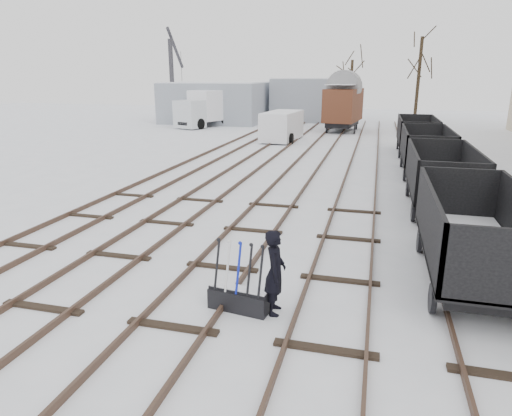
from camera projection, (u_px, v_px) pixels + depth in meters
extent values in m
plane|color=white|center=(222.00, 268.00, 11.76)|extent=(120.00, 120.00, 0.00)
cube|color=black|center=(191.00, 160.00, 26.38)|extent=(0.07, 52.00, 0.15)
cube|color=black|center=(214.00, 161.00, 26.03)|extent=(0.07, 52.00, 0.15)
cube|color=black|center=(70.00, 225.00, 15.09)|extent=(1.90, 0.20, 0.08)
cube|color=black|center=(240.00, 162.00, 25.64)|extent=(0.07, 52.00, 0.15)
cube|color=black|center=(265.00, 163.00, 25.29)|extent=(0.07, 52.00, 0.15)
cube|color=black|center=(153.00, 233.00, 14.35)|extent=(1.90, 0.20, 0.08)
cube|color=black|center=(293.00, 165.00, 24.90)|extent=(0.07, 52.00, 0.15)
cube|color=black|center=(319.00, 166.00, 24.55)|extent=(0.07, 52.00, 0.15)
cube|color=black|center=(244.00, 241.00, 13.61)|extent=(1.90, 0.20, 0.08)
cube|color=black|center=(349.00, 168.00, 24.16)|extent=(0.07, 52.00, 0.15)
cube|color=black|center=(377.00, 169.00, 23.81)|extent=(0.07, 52.00, 0.15)
cube|color=black|center=(346.00, 251.00, 12.87)|extent=(1.90, 0.20, 0.08)
cube|color=black|center=(408.00, 170.00, 23.43)|extent=(0.07, 52.00, 0.15)
cube|color=black|center=(438.00, 172.00, 23.07)|extent=(0.07, 52.00, 0.15)
cube|color=black|center=(460.00, 261.00, 12.13)|extent=(1.90, 0.20, 0.08)
cube|color=#979DAA|center=(216.00, 103.00, 47.80)|extent=(10.00, 8.00, 4.00)
cube|color=white|center=(216.00, 82.00, 47.22)|extent=(9.80, 7.84, 0.10)
cube|color=#979DAA|center=(307.00, 100.00, 49.24)|extent=(7.00, 6.00, 4.40)
cube|color=white|center=(308.00, 78.00, 48.60)|extent=(6.86, 5.88, 0.10)
cube|color=black|center=(239.00, 300.00, 9.63)|extent=(1.35, 0.61, 0.44)
cube|color=black|center=(239.00, 290.00, 9.56)|extent=(1.33, 0.49, 0.06)
cube|color=white|center=(239.00, 288.00, 9.55)|extent=(1.27, 0.45, 0.03)
cylinder|color=black|center=(217.00, 265.00, 9.61)|extent=(0.10, 0.32, 1.08)
cylinder|color=silver|center=(228.00, 266.00, 9.52)|extent=(0.10, 0.32, 1.08)
cylinder|color=#0D1BAC|center=(239.00, 268.00, 9.42)|extent=(0.10, 0.32, 1.08)
cylinder|color=black|center=(250.00, 270.00, 9.32)|extent=(0.10, 0.32, 1.08)
cylinder|color=black|center=(261.00, 272.00, 9.23)|extent=(0.10, 0.32, 1.08)
imported|color=black|center=(275.00, 272.00, 9.34)|extent=(0.52, 0.71, 1.82)
cube|color=black|center=(471.00, 259.00, 10.81)|extent=(1.77, 4.87, 0.37)
cube|color=black|center=(473.00, 252.00, 10.76)|extent=(2.22, 5.54, 0.11)
cube|color=black|center=(428.00, 218.00, 10.81)|extent=(0.09, 5.54, 1.48)
cube|color=white|center=(473.00, 248.00, 10.73)|extent=(1.99, 5.32, 0.06)
cylinder|color=black|center=(433.00, 298.00, 9.49)|extent=(0.11, 0.65, 0.65)
cylinder|color=black|center=(499.00, 248.00, 12.28)|extent=(0.11, 0.65, 0.65)
cube|color=black|center=(440.00, 194.00, 16.75)|extent=(1.77, 4.87, 0.37)
cube|color=black|center=(440.00, 189.00, 16.70)|extent=(2.22, 5.54, 0.11)
cube|color=black|center=(412.00, 168.00, 16.75)|extent=(0.09, 5.54, 1.48)
cube|color=black|center=(474.00, 171.00, 16.23)|extent=(0.09, 5.54, 1.48)
cube|color=white|center=(441.00, 186.00, 16.67)|extent=(1.99, 5.32, 0.06)
cylinder|color=black|center=(413.00, 212.00, 15.43)|extent=(0.11, 0.65, 0.65)
cylinder|color=black|center=(461.00, 191.00, 18.22)|extent=(0.11, 0.65, 0.65)
cube|color=black|center=(425.00, 163.00, 22.68)|extent=(1.77, 4.87, 0.37)
cube|color=black|center=(425.00, 159.00, 22.63)|extent=(2.22, 5.54, 0.11)
cube|color=black|center=(404.00, 143.00, 22.69)|extent=(0.09, 5.54, 1.48)
cube|color=black|center=(450.00, 145.00, 22.16)|extent=(0.09, 5.54, 1.48)
cube|color=white|center=(425.00, 157.00, 22.61)|extent=(1.99, 5.32, 0.06)
cylinder|color=black|center=(404.00, 174.00, 21.37)|extent=(0.11, 0.65, 0.65)
cylinder|color=black|center=(441.00, 163.00, 24.16)|extent=(0.11, 0.65, 0.65)
cube|color=black|center=(416.00, 144.00, 28.62)|extent=(1.77, 4.87, 0.37)
cube|color=black|center=(416.00, 141.00, 28.57)|extent=(2.22, 5.54, 0.11)
cube|color=black|center=(399.00, 129.00, 28.62)|extent=(0.09, 5.54, 1.48)
cube|color=black|center=(435.00, 130.00, 28.10)|extent=(0.09, 5.54, 1.48)
cube|color=white|center=(416.00, 140.00, 28.54)|extent=(1.99, 5.32, 0.06)
cylinder|color=black|center=(399.00, 153.00, 27.31)|extent=(0.11, 0.65, 0.65)
cylinder|color=black|center=(430.00, 145.00, 30.09)|extent=(0.11, 0.65, 0.65)
cube|color=black|center=(342.00, 123.00, 40.19)|extent=(2.61, 4.88, 0.42)
cube|color=#512E18|center=(343.00, 105.00, 39.74)|extent=(3.19, 5.57, 2.75)
cube|color=white|center=(344.00, 84.00, 39.25)|extent=(2.91, 5.28, 0.04)
cylinder|color=black|center=(327.00, 129.00, 38.99)|extent=(0.13, 0.74, 0.74)
cylinder|color=black|center=(357.00, 125.00, 41.56)|extent=(0.13, 0.74, 0.74)
cube|color=black|center=(210.00, 121.00, 44.21)|extent=(3.78, 7.44, 0.30)
cube|color=silver|center=(199.00, 115.00, 41.42)|extent=(2.92, 2.69, 2.47)
cube|color=white|center=(212.00, 105.00, 44.54)|extent=(4.14, 5.68, 2.77)
cube|color=white|center=(212.00, 90.00, 44.14)|extent=(4.05, 5.57, 0.04)
cylinder|color=black|center=(189.00, 123.00, 42.11)|extent=(0.30, 0.99, 0.99)
cylinder|color=black|center=(229.00, 119.00, 46.52)|extent=(0.30, 0.99, 0.99)
cube|color=white|center=(282.00, 126.00, 34.24)|extent=(2.50, 5.08, 2.02)
cube|color=white|center=(282.00, 112.00, 33.95)|extent=(2.44, 4.96, 0.04)
cylinder|color=black|center=(264.00, 138.00, 33.23)|extent=(0.25, 0.78, 0.78)
cylinder|color=black|center=(299.00, 133.00, 35.65)|extent=(0.25, 0.78, 0.78)
cube|color=#313036|center=(174.00, 119.00, 47.13)|extent=(2.12, 2.12, 0.82)
cylinder|color=#313036|center=(172.00, 82.00, 46.09)|extent=(0.45, 0.45, 8.22)
cylinder|color=#313036|center=(178.00, 49.00, 46.88)|extent=(1.15, 5.21, 3.79)
cylinder|color=black|center=(187.00, 74.00, 49.58)|extent=(0.04, 0.04, 4.63)
cylinder|color=black|center=(351.00, 90.00, 49.72)|extent=(0.30, 0.30, 6.36)
cylinder|color=black|center=(418.00, 83.00, 41.75)|extent=(0.30, 0.30, 8.10)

